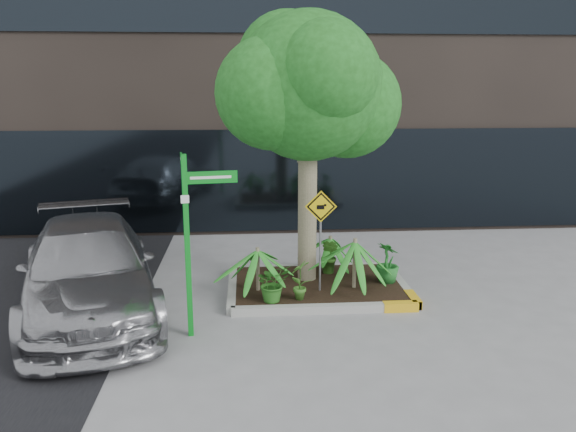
{
  "coord_description": "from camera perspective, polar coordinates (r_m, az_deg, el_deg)",
  "views": [
    {
      "loc": [
        -1.09,
        -9.64,
        3.79
      ],
      "look_at": [
        -0.36,
        0.2,
        1.47
      ],
      "focal_mm": 35.0,
      "sensor_mm": 36.0,
      "label": 1
    }
  ],
  "objects": [
    {
      "name": "shrub_d",
      "position": [
        11.07,
        4.28,
        -4.1
      ],
      "size": [
        0.54,
        0.54,
        0.7
      ],
      "primitive_type": "imported",
      "rotation": [
        0.0,
        0.0,
        5.36
      ],
      "color": "#2F671E",
      "rests_on": "planter"
    },
    {
      "name": "shrub_c",
      "position": [
        9.75,
        1.23,
        -6.42
      ],
      "size": [
        0.54,
        0.54,
        0.73
      ],
      "primitive_type": "imported",
      "rotation": [
        0.0,
        0.0,
        3.9
      ],
      "color": "#366E22",
      "rests_on": "planter"
    },
    {
      "name": "parked_car",
      "position": [
        10.13,
        -19.6,
        -5.06
      ],
      "size": [
        3.41,
        5.54,
        1.5
      ],
      "primitive_type": "imported",
      "rotation": [
        0.0,
        0.0,
        0.27
      ],
      "color": "#A3A3A8",
      "rests_on": "ground"
    },
    {
      "name": "shrub_a",
      "position": [
        9.68,
        -1.59,
        -6.81
      ],
      "size": [
        0.8,
        0.8,
        0.65
      ],
      "primitive_type": "imported",
      "rotation": [
        0.0,
        0.0,
        0.52
      ],
      "color": "#24601B",
      "rests_on": "planter"
    },
    {
      "name": "planter",
      "position": [
        10.66,
        3.19,
        -7.06
      ],
      "size": [
        3.35,
        2.36,
        0.15
      ],
      "color": "#9E9E99",
      "rests_on": "ground"
    },
    {
      "name": "palm_left",
      "position": [
        10.06,
        -3.12,
        -3.51
      ],
      "size": [
        0.91,
        0.91,
        1.01
      ],
      "color": "gray",
      "rests_on": "ground"
    },
    {
      "name": "palm_front",
      "position": [
        10.22,
        6.84,
        -2.6
      ],
      "size": [
        1.05,
        1.05,
        1.17
      ],
      "color": "gray",
      "rests_on": "ground"
    },
    {
      "name": "ground",
      "position": [
        10.42,
        2.1,
        -8.14
      ],
      "size": [
        80.0,
        80.0,
        0.0
      ],
      "primitive_type": "plane",
      "color": "gray",
      "rests_on": "ground"
    },
    {
      "name": "tree",
      "position": [
        10.28,
        2.06,
        12.98
      ],
      "size": [
        3.42,
        3.04,
        5.14
      ],
      "color": "gray",
      "rests_on": "ground"
    },
    {
      "name": "street_sign_post",
      "position": [
        8.5,
        -9.93,
        -0.95
      ],
      "size": [
        0.9,
        0.82,
        2.82
      ],
      "rotation": [
        0.0,
        0.0,
        0.16
      ],
      "color": "#0C8A1F",
      "rests_on": "ground"
    },
    {
      "name": "palm_back",
      "position": [
        11.18,
        4.33,
        -2.27
      ],
      "size": [
        0.8,
        0.8,
        0.89
      ],
      "color": "gray",
      "rests_on": "ground"
    },
    {
      "name": "shrub_b",
      "position": [
        10.74,
        10.08,
        -4.65
      ],
      "size": [
        0.6,
        0.6,
        0.77
      ],
      "primitive_type": "imported",
      "rotation": [
        0.0,
        0.0,
        2.18
      ],
      "color": "#217027",
      "rests_on": "planter"
    },
    {
      "name": "cattle_sign",
      "position": [
        9.92,
        3.34,
        -0.79
      ],
      "size": [
        0.57,
        0.08,
        1.84
      ],
      "rotation": [
        0.0,
        0.0,
        -0.05
      ],
      "color": "slate",
      "rests_on": "ground"
    }
  ]
}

